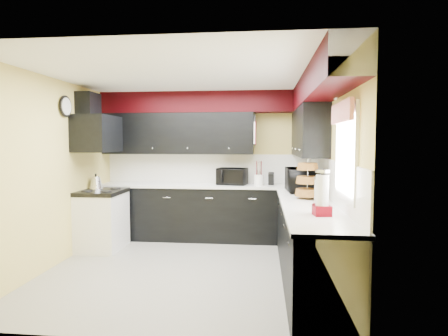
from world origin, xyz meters
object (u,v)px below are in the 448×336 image
object	(u,v)px
knife_block	(271,179)
toaster_oven	(232,176)
utensil_crock	(259,180)
kettle	(96,182)
microwave	(302,180)

from	to	relation	value
knife_block	toaster_oven	bearing A→B (deg)	-174.92
toaster_oven	utensil_crock	distance (m)	0.46
kettle	utensil_crock	bearing A→B (deg)	11.85
microwave	knife_block	distance (m)	0.92
toaster_oven	kettle	xyz separation A→B (m)	(-2.12, -0.59, -0.06)
utensil_crock	kettle	size ratio (longest dim) A/B	0.82
microwave	knife_block	world-z (taller)	microwave
microwave	toaster_oven	bearing A→B (deg)	49.11
microwave	kettle	size ratio (longest dim) A/B	2.91
utensil_crock	kettle	xyz separation A→B (m)	(-2.57, -0.54, -0.01)
utensil_crock	knife_block	xyz separation A→B (m)	(0.20, 0.05, 0.01)
toaster_oven	knife_block	size ratio (longest dim) A/B	2.37
utensil_crock	microwave	bearing A→B (deg)	-50.68
microwave	utensil_crock	size ratio (longest dim) A/B	3.56
utensil_crock	toaster_oven	bearing A→B (deg)	173.93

